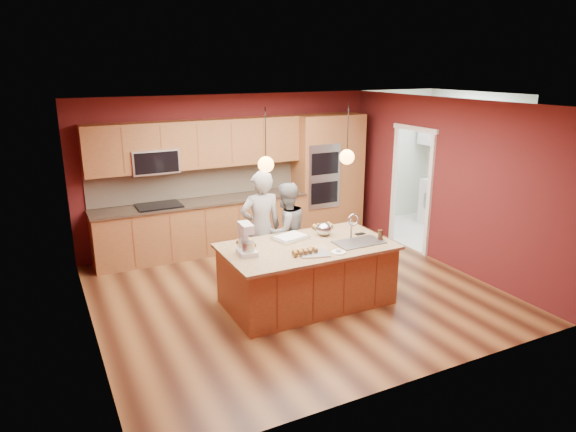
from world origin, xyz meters
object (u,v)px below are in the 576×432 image
person_left (261,228)px  stand_mixer (246,241)px  person_right (286,232)px  mixing_bowl (324,229)px  island (308,273)px

person_left → stand_mixer: (-0.58, -0.86, 0.16)m
person_right → mixing_bowl: 0.72m
person_left → stand_mixer: size_ratio=4.17×
person_left → mixing_bowl: size_ratio=7.62×
person_left → stand_mixer: 1.05m
island → person_left: bearing=108.5°
person_right → mixing_bowl: size_ratio=6.64×
person_left → mixing_bowl: (0.70, -0.64, 0.07)m
person_left → person_right: person_left is taller
stand_mixer → person_left: bearing=60.4°
island → person_left: (-0.30, 0.90, 0.43)m
island → person_right: size_ratio=1.52×
island → mixing_bowl: 0.69m
person_right → island: bearing=73.1°
person_left → mixing_bowl: bearing=142.4°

